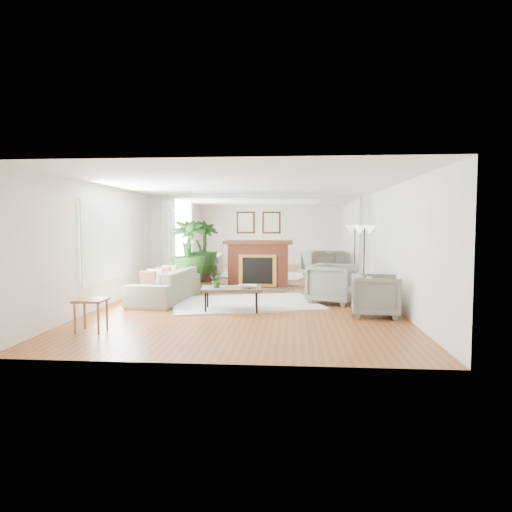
# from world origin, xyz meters

# --- Properties ---
(ground) EXTENTS (7.00, 7.00, 0.00)m
(ground) POSITION_xyz_m (0.00, 0.00, 0.00)
(ground) COLOR brown
(ground) RESTS_ON ground
(wall_left) EXTENTS (0.02, 7.00, 2.50)m
(wall_left) POSITION_xyz_m (-2.99, 0.00, 1.25)
(wall_left) COLOR white
(wall_left) RESTS_ON ground
(wall_right) EXTENTS (0.02, 7.00, 2.50)m
(wall_right) POSITION_xyz_m (2.99, 0.00, 1.25)
(wall_right) COLOR white
(wall_right) RESTS_ON ground
(wall_back) EXTENTS (6.00, 0.02, 2.50)m
(wall_back) POSITION_xyz_m (0.00, 3.49, 1.25)
(wall_back) COLOR white
(wall_back) RESTS_ON ground
(mirror_panel) EXTENTS (5.40, 0.04, 2.40)m
(mirror_panel) POSITION_xyz_m (0.00, 3.47, 1.25)
(mirror_panel) COLOR silver
(mirror_panel) RESTS_ON wall_back
(window_panel) EXTENTS (0.04, 2.40, 1.50)m
(window_panel) POSITION_xyz_m (-2.96, 0.40, 1.35)
(window_panel) COLOR #B2E09E
(window_panel) RESTS_ON wall_left
(fireplace) EXTENTS (1.85, 0.83, 2.05)m
(fireplace) POSITION_xyz_m (0.00, 3.26, 0.66)
(fireplace) COLOR brown
(fireplace) RESTS_ON ground
(area_rug) EXTENTS (3.54, 2.95, 0.03)m
(area_rug) POSITION_xyz_m (-0.10, 0.74, 0.02)
(area_rug) COLOR white
(area_rug) RESTS_ON ground
(coffee_table) EXTENTS (1.24, 0.80, 0.47)m
(coffee_table) POSITION_xyz_m (-0.27, -0.11, 0.43)
(coffee_table) COLOR #665D51
(coffee_table) RESTS_ON ground
(sofa) EXTENTS (1.11, 2.47, 0.70)m
(sofa) POSITION_xyz_m (-1.91, 0.98, 0.35)
(sofa) COLOR gray
(sofa) RESTS_ON ground
(armchair_back) EXTENTS (1.21, 1.19, 0.85)m
(armchair_back) POSITION_xyz_m (1.78, 0.96, 0.43)
(armchair_back) COLOR gray
(armchair_back) RESTS_ON ground
(armchair_front) EXTENTS (0.93, 0.91, 0.78)m
(armchair_front) POSITION_xyz_m (2.46, -0.38, 0.39)
(armchair_front) COLOR gray
(armchair_front) RESTS_ON ground
(side_table) EXTENTS (0.48, 0.48, 0.53)m
(side_table) POSITION_xyz_m (-2.26, -2.00, 0.44)
(side_table) COLOR olive
(side_table) RESTS_ON ground
(potted_ficus) EXTENTS (1.09, 1.09, 1.81)m
(potted_ficus) POSITION_xyz_m (-1.72, 2.42, 0.97)
(potted_ficus) COLOR #2A251F
(potted_ficus) RESTS_ON ground
(floor_lamp) EXTENTS (0.55, 0.30, 1.68)m
(floor_lamp) POSITION_xyz_m (2.70, 2.59, 1.43)
(floor_lamp) COLOR black
(floor_lamp) RESTS_ON ground
(tabletop_plant) EXTENTS (0.30, 0.27, 0.30)m
(tabletop_plant) POSITION_xyz_m (-0.56, -0.12, 0.62)
(tabletop_plant) COLOR #22561F
(tabletop_plant) RESTS_ON coffee_table
(fruit_bowl) EXTENTS (0.32, 0.32, 0.07)m
(fruit_bowl) POSITION_xyz_m (0.01, -0.21, 0.50)
(fruit_bowl) COLOR olive
(fruit_bowl) RESTS_ON coffee_table
(book) EXTENTS (0.22, 0.30, 0.02)m
(book) POSITION_xyz_m (-0.00, 0.07, 0.48)
(book) COLOR olive
(book) RESTS_ON coffee_table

